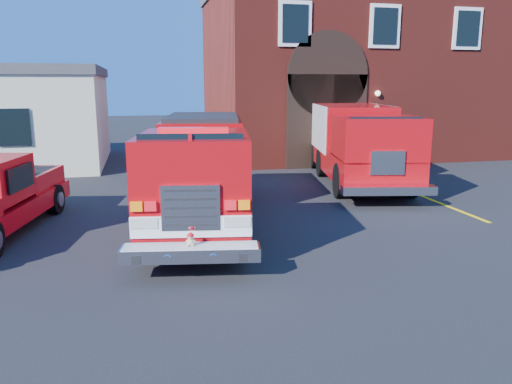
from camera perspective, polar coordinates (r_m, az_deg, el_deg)
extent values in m
plane|color=black|center=(12.20, -1.28, -4.82)|extent=(100.00, 100.00, 0.00)
cube|color=yellow|center=(15.68, 21.85, -1.85)|extent=(0.12, 3.00, 0.01)
cube|color=yellow|center=(18.15, 16.49, 0.34)|extent=(0.12, 3.00, 0.01)
cube|color=yellow|center=(20.76, 12.44, 2.00)|extent=(0.12, 3.00, 0.01)
cube|color=maroon|center=(27.86, 11.29, 12.82)|extent=(15.00, 10.00, 8.00)
cube|color=black|center=(21.93, 8.07, 7.95)|extent=(3.60, 0.12, 4.00)
cylinder|color=black|center=(21.88, 8.22, 13.18)|extent=(3.60, 0.12, 3.60)
cube|color=black|center=(21.49, 4.49, 18.63)|extent=(1.40, 0.10, 1.80)
cube|color=black|center=(22.99, 14.52, 17.87)|extent=(1.40, 0.10, 1.80)
cube|color=black|center=(25.06, 23.03, 16.81)|extent=(1.40, 0.10, 1.80)
cube|color=black|center=(20.97, -25.99, 6.67)|extent=(1.20, 0.10, 1.40)
cylinder|color=black|center=(10.82, -12.26, -4.55)|extent=(0.48, 1.04, 1.00)
cylinder|color=black|center=(10.71, -1.56, -4.45)|extent=(0.48, 1.04, 1.00)
cube|color=#AC090E|center=(13.48, -6.29, 0.15)|extent=(3.60, 8.46, 0.82)
cube|color=#AC090E|center=(15.38, -6.04, 5.59)|extent=(2.91, 4.33, 1.46)
cube|color=#AC090E|center=(10.68, -7.05, 2.95)|extent=(2.73, 3.25, 1.37)
cube|color=black|center=(9.50, -7.49, 4.02)|extent=(1.99, 0.40, 0.86)
cube|color=red|center=(10.59, -7.16, 6.99)|extent=(1.49, 0.55, 0.13)
cube|color=white|center=(9.44, -7.41, -3.96)|extent=(2.26, 0.43, 0.40)
cube|color=silver|center=(9.34, -7.48, -1.83)|extent=(1.09, 0.23, 0.86)
cube|color=silver|center=(9.32, -7.44, -6.93)|extent=(2.60, 0.91, 0.26)
cube|color=#B7B7BF|center=(15.47, -10.32, 5.50)|extent=(0.58, 3.24, 1.18)
cube|color=#B7B7BF|center=(15.37, -1.74, 5.65)|extent=(0.58, 3.24, 1.18)
sphere|color=tan|center=(9.26, -7.48, -5.72)|extent=(0.17, 0.17, 0.14)
sphere|color=tan|center=(9.22, -7.50, -5.10)|extent=(0.13, 0.13, 0.12)
sphere|color=tan|center=(9.23, -7.77, -4.84)|extent=(0.05, 0.05, 0.04)
sphere|color=tan|center=(9.22, -7.22, -4.83)|extent=(0.05, 0.05, 0.04)
ellipsoid|color=red|center=(9.22, -7.50, -4.88)|extent=(0.14, 0.14, 0.07)
cylinder|color=red|center=(9.21, -7.50, -5.00)|extent=(0.16, 0.16, 0.01)
cube|color=#B4070F|center=(15.12, -25.73, 1.10)|extent=(2.27, 2.48, 0.57)
cylinder|color=black|center=(16.18, 9.67, 1.28)|extent=(0.58, 1.17, 1.12)
cylinder|color=black|center=(16.75, 17.20, 1.28)|extent=(0.58, 1.17, 1.12)
cube|color=#AC090E|center=(19.10, 11.41, 3.79)|extent=(4.14, 8.47, 0.91)
cube|color=#AC090E|center=(20.46, 10.61, 7.65)|extent=(3.52, 5.49, 1.52)
cube|color=#AC090E|center=(16.24, 13.74, 6.04)|extent=(2.98, 2.90, 1.32)
cube|color=#B7B7BF|center=(20.24, 7.03, 7.43)|extent=(0.91, 4.18, 1.73)
cube|color=#B7B7BF|center=(20.76, 14.09, 7.28)|extent=(0.91, 4.18, 1.73)
cube|color=silver|center=(15.04, 14.90, 0.22)|extent=(2.78, 1.01, 0.25)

